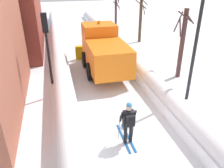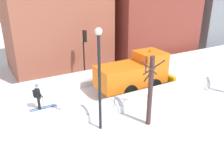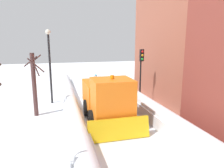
% 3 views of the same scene
% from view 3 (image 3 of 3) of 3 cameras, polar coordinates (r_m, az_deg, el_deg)
% --- Properties ---
extents(ground_plane, '(80.00, 80.00, 0.00)m').
position_cam_3_polar(ground_plane, '(10.62, 5.01, -15.92)').
color(ground_plane, white).
extents(snowbank_left, '(1.10, 36.00, 1.21)m').
position_cam_3_polar(snowbank_left, '(11.39, 17.02, -11.31)').
color(snowbank_left, white).
rests_on(snowbank_left, ground).
extents(snowbank_right, '(1.10, 36.00, 1.00)m').
position_cam_3_polar(snowbank_right, '(9.94, -8.92, -15.32)').
color(snowbank_right, white).
rests_on(snowbank_right, ground).
extents(building_brick_near, '(6.57, 8.80, 10.47)m').
position_cam_3_polar(building_brick_near, '(18.86, 20.88, 11.98)').
color(building_brick_near, '#9E5642').
rests_on(building_brick_near, ground).
extents(plow_truck, '(3.20, 5.98, 3.12)m').
position_cam_3_polar(plow_truck, '(12.88, -1.54, -3.77)').
color(plow_truck, orange).
rests_on(plow_truck, ground).
extents(skier, '(0.62, 1.80, 1.81)m').
position_cam_3_polar(skier, '(19.98, -4.52, 0.42)').
color(skier, black).
rests_on(skier, ground).
extents(traffic_light_pole, '(0.28, 0.42, 4.33)m').
position_cam_3_polar(traffic_light_pole, '(16.03, 8.10, 4.91)').
color(traffic_light_pole, black).
rests_on(traffic_light_pole, ground).
extents(street_lamp, '(0.40, 0.40, 5.81)m').
position_cam_3_polar(street_lamp, '(16.84, -16.95, 6.86)').
color(street_lamp, black).
rests_on(street_lamp, ground).
extents(bare_tree_near, '(1.28, 1.33, 4.20)m').
position_cam_3_polar(bare_tree_near, '(14.42, -20.76, 0.18)').
color(bare_tree_near, '#482F2D').
rests_on(bare_tree_near, ground).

